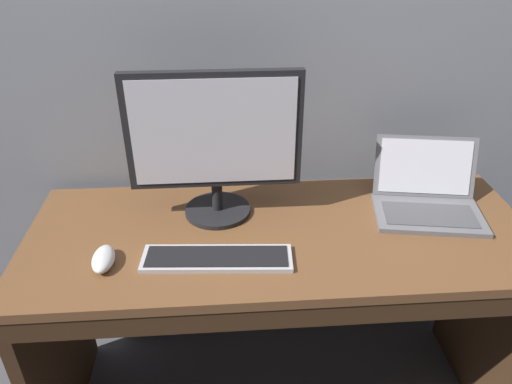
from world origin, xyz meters
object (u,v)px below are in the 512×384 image
at_px(laptop_space_gray, 427,200).
at_px(computer_mouse, 103,259).
at_px(external_monitor, 214,141).
at_px(wired_keyboard, 217,258).

height_order(laptop_space_gray, computer_mouse, laptop_space_gray).
bearing_deg(laptop_space_gray, computer_mouse, -168.29).
bearing_deg(computer_mouse, laptop_space_gray, 10.14).
xyz_separation_m(external_monitor, computer_mouse, (-0.31, -0.23, -0.24)).
xyz_separation_m(laptop_space_gray, wired_keyboard, (-0.67, -0.21, -0.03)).
height_order(wired_keyboard, computer_mouse, computer_mouse).
distance_m(laptop_space_gray, computer_mouse, 1.00).
relative_size(external_monitor, wired_keyboard, 1.22).
bearing_deg(external_monitor, laptop_space_gray, -2.35).
xyz_separation_m(external_monitor, wired_keyboard, (-0.00, -0.24, -0.25)).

